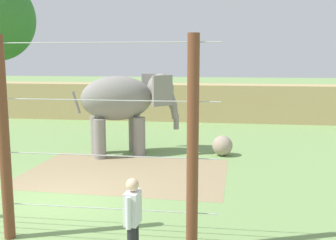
# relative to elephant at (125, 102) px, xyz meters

# --- Properties ---
(ground_plane) EXTENTS (120.00, 120.00, 0.00)m
(ground_plane) POSITION_rel_elephant_xyz_m (-0.56, -5.00, -1.98)
(ground_plane) COLOR #759956
(dirt_patch) EXTENTS (6.48, 4.55, 0.01)m
(dirt_patch) POSITION_rel_elephant_xyz_m (0.57, -2.49, -1.98)
(dirt_patch) COLOR #937F5B
(dirt_patch) RESTS_ON ground
(embankment_wall) EXTENTS (36.00, 1.80, 2.06)m
(embankment_wall) POSITION_rel_elephant_xyz_m (-0.56, 8.48, -0.96)
(embankment_wall) COLOR tan
(embankment_wall) RESTS_ON ground
(elephant) EXTENTS (3.73, 2.65, 3.00)m
(elephant) POSITION_rel_elephant_xyz_m (0.00, 0.00, 0.00)
(elephant) COLOR gray
(elephant) RESTS_ON ground
(enrichment_ball) EXTENTS (0.75, 0.75, 0.75)m
(enrichment_ball) POSITION_rel_elephant_xyz_m (3.60, 0.21, -1.61)
(enrichment_ball) COLOR gray
(enrichment_ball) RESTS_ON ground
(cable_fence) EXTENTS (8.25, 0.22, 4.08)m
(cable_fence) POSITION_rel_elephant_xyz_m (-0.59, -7.35, 0.06)
(cable_fence) COLOR brown
(cable_fence) RESTS_ON ground
(zookeeper) EXTENTS (0.25, 0.59, 1.67)m
(zookeeper) POSITION_rel_elephant_xyz_m (2.14, -8.32, -1.06)
(zookeeper) COLOR #232328
(zookeeper) RESTS_ON ground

